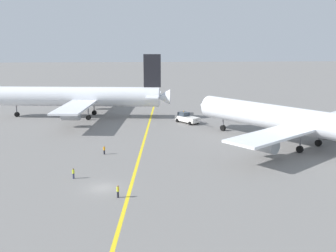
# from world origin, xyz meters

# --- Properties ---
(ground_plane) EXTENTS (600.00, 600.00, 0.00)m
(ground_plane) POSITION_xyz_m (0.00, 0.00, 0.00)
(ground_plane) COLOR slate
(taxiway_stripe) EXTENTS (9.89, 119.67, 0.01)m
(taxiway_stripe) POSITION_xyz_m (4.65, 10.00, 0.00)
(taxiway_stripe) COLOR yellow
(taxiway_stripe) RESTS_ON ground
(airliner_at_gate_left) EXTENTS (47.69, 43.97, 16.49)m
(airliner_at_gate_left) POSITION_xyz_m (-10.28, 52.26, 5.44)
(airliner_at_gate_left) COLOR white
(airliner_at_gate_left) RESTS_ON ground
(airliner_being_pushed) EXTENTS (36.68, 42.65, 15.93)m
(airliner_being_pushed) POSITION_xyz_m (35.27, 19.79, 4.96)
(airliner_being_pushed) COLOR white
(airliner_being_pushed) RESTS_ON ground
(pushback_tug) EXTENTS (6.90, 8.60, 2.81)m
(pushback_tug) POSITION_xyz_m (16.62, 43.55, 1.19)
(pushback_tug) COLOR white
(pushback_tug) RESTS_ON ground
(ground_crew_marshaller_foreground) EXTENTS (0.36, 0.36, 1.60)m
(ground_crew_marshaller_foreground) POSITION_xyz_m (-4.74, 4.19, 0.83)
(ground_crew_marshaller_foreground) COLOR #2D3351
(ground_crew_marshaller_foreground) RESTS_ON ground
(ground_crew_wing_walker_right) EXTENTS (0.36, 0.36, 1.55)m
(ground_crew_wing_walker_right) POSITION_xyz_m (-1.31, 16.91, 0.80)
(ground_crew_wing_walker_right) COLOR black
(ground_crew_wing_walker_right) RESTS_ON ground
(ground_crew_ramp_agent_by_cones) EXTENTS (0.36, 0.48, 1.71)m
(ground_crew_ramp_agent_by_cones) POSITION_xyz_m (2.30, -3.68, 0.89)
(ground_crew_ramp_agent_by_cones) COLOR black
(ground_crew_ramp_agent_by_cones) RESTS_ON ground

